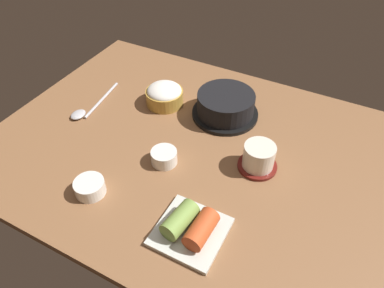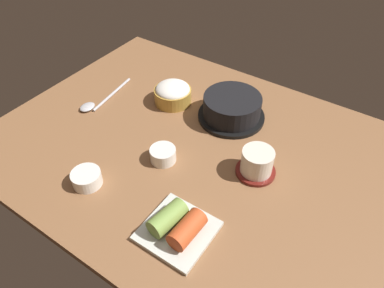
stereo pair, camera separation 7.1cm
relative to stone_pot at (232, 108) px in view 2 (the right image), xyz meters
The scene contains 8 objects.
dining_table 16.58cm from the stone_pot, 101.35° to the right, with size 100.00×76.00×2.00cm, color brown.
stone_pot is the anchor object (origin of this frame).
rice_bowl 17.95cm from the stone_pot, 169.96° to the right, with size 10.72×10.72×6.20cm.
tea_cup_with_saucer 20.97cm from the stone_pot, 44.61° to the right, with size 9.43×9.43×6.67cm.
banchan_cup_center 24.29cm from the stone_pot, 103.38° to the right, with size 6.31×6.31×3.46cm.
kimchi_plate 39.48cm from the stone_pot, 76.28° to the right, with size 13.58×13.58×5.19cm.
side_bowl_near 42.19cm from the stone_pot, 111.34° to the right, with size 6.79×6.79×3.35cm.
spoon 39.19cm from the stone_pot, 155.08° to the right, with size 4.55×20.22×1.35cm.
Camera 2 is at (37.71, -54.74, 64.91)cm, focal length 33.54 mm.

